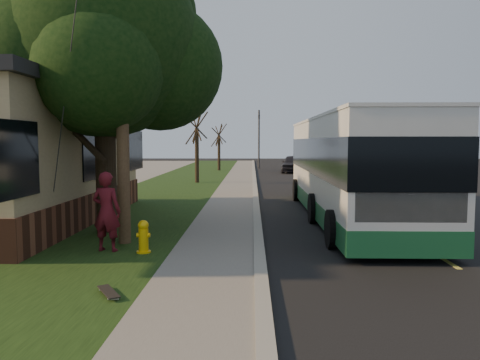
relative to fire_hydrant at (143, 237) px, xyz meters
name	(u,v)px	position (x,y,z in m)	size (l,w,h in m)	color
ground	(259,256)	(2.60, 0.00, -0.43)	(120.00, 120.00, 0.00)	black
road	(348,200)	(6.60, 10.00, -0.43)	(8.00, 80.00, 0.01)	black
curb	(256,199)	(2.60, 10.00, -0.37)	(0.25, 80.00, 0.12)	gray
sidewalk	(233,199)	(1.60, 10.00, -0.39)	(2.00, 80.00, 0.08)	slate
grass_verge	(153,199)	(-1.90, 10.00, -0.40)	(5.00, 80.00, 0.07)	black
fire_hydrant	(143,237)	(0.00, 0.00, 0.00)	(0.32, 0.32, 0.74)	yellow
utility_pole	(121,54)	(-0.71, 0.99, 4.20)	(2.86, 3.21, 9.07)	#473321
leafy_tree	(106,46)	(-1.57, 2.65, 4.73)	(6.30, 6.00, 7.80)	black
bare_tree_near	(197,148)	(-0.90, 18.00, 1.72)	(1.38, 1.21, 4.31)	black
bare_tree_far	(219,148)	(-0.40, 30.00, 1.57)	(1.38, 1.21, 4.03)	black
traffic_signal	(259,135)	(3.10, 34.00, 2.73)	(0.18, 0.22, 5.50)	#2D2D30
transit_bus	(349,165)	(5.65, 5.31, 1.35)	(2.85, 12.34, 3.34)	silver
skateboarder	(107,211)	(-0.87, 0.14, 0.55)	(0.66, 0.44, 1.82)	#531019
skateboard_main	(109,292)	(0.10, -2.91, -0.31)	(0.56, 0.74, 0.07)	black
distant_car	(293,164)	(5.83, 28.37, 0.30)	(1.72, 4.29, 1.46)	black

